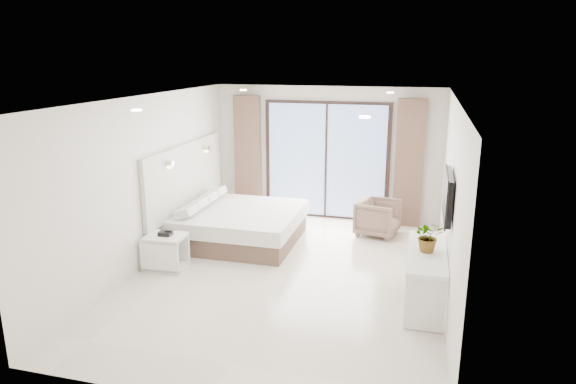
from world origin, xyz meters
name	(u,v)px	position (x,y,z in m)	size (l,w,h in m)	color
ground	(287,276)	(0.00, 0.00, 0.00)	(6.20, 6.20, 0.00)	beige
room_shell	(289,163)	(-0.20, 0.87, 1.58)	(4.62, 6.22, 2.72)	silver
bed	(239,225)	(-1.25, 1.26, 0.31)	(2.11, 2.01, 0.73)	brown
nightstand	(166,252)	(-1.93, -0.20, 0.27)	(0.63, 0.52, 0.54)	white
phone	(165,233)	(-1.93, -0.20, 0.58)	(0.20, 0.16, 0.07)	black
console_desk	(426,266)	(2.04, -0.41, 0.56)	(0.50, 1.61, 0.77)	white
plant	(428,239)	(2.04, -0.41, 0.94)	(0.38, 0.42, 0.33)	#33662D
armchair	(378,216)	(1.16, 2.25, 0.37)	(0.72, 0.67, 0.74)	#7B5E50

